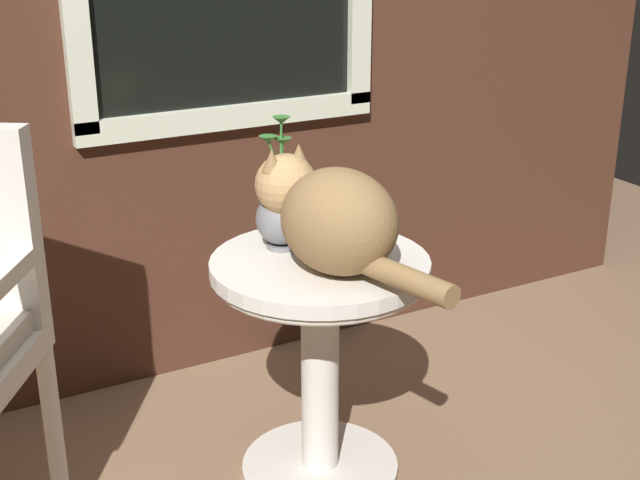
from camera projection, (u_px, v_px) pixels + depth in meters
name	position (u px, v px, depth m)	size (l,w,h in m)	color
wicker_side_table	(320.00, 330.00, 2.18)	(0.54, 0.54, 0.61)	silver
cat	(332.00, 216.00, 2.02)	(0.31, 0.60, 0.26)	olive
pewter_vase_with_ivy	(281.00, 211.00, 2.15)	(0.13, 0.13, 0.33)	slate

